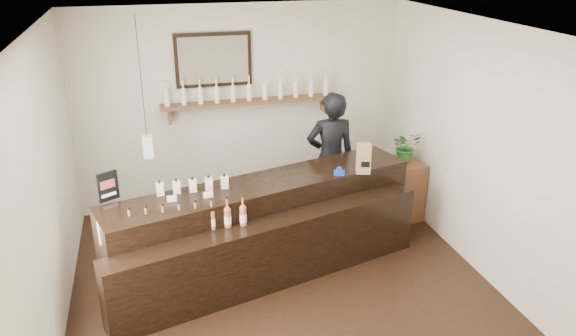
% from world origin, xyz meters
% --- Properties ---
extents(ground, '(5.00, 5.00, 0.00)m').
position_xyz_m(ground, '(0.00, 0.00, 0.00)').
color(ground, black).
rests_on(ground, ground).
extents(room_shell, '(5.00, 5.00, 5.00)m').
position_xyz_m(room_shell, '(0.00, 0.00, 1.70)').
color(room_shell, beige).
rests_on(room_shell, ground).
extents(back_wall_decor, '(2.66, 0.96, 1.69)m').
position_xyz_m(back_wall_decor, '(-0.15, 2.37, 1.76)').
color(back_wall_decor, brown).
rests_on(back_wall_decor, ground).
extents(counter, '(3.71, 1.93, 1.19)m').
position_xyz_m(counter, '(-0.09, 0.56, 0.48)').
color(counter, black).
rests_on(counter, ground).
extents(promo_sign, '(0.21, 0.13, 0.32)m').
position_xyz_m(promo_sign, '(-1.74, 0.65, 1.18)').
color(promo_sign, black).
rests_on(promo_sign, counter).
extents(paper_bag, '(0.19, 0.16, 0.35)m').
position_xyz_m(paper_bag, '(1.11, 0.68, 1.20)').
color(paper_bag, '#986D49').
rests_on(paper_bag, counter).
extents(tape_dispenser, '(0.13, 0.09, 0.11)m').
position_xyz_m(tape_dispenser, '(0.81, 0.68, 1.06)').
color(tape_dispenser, '#1735A5').
rests_on(tape_dispenser, counter).
extents(side_cabinet, '(0.47, 0.60, 0.81)m').
position_xyz_m(side_cabinet, '(2.00, 1.39, 0.40)').
color(side_cabinet, brown).
rests_on(side_cabinet, ground).
extents(potted_plant, '(0.41, 0.37, 0.42)m').
position_xyz_m(potted_plant, '(2.00, 1.39, 1.02)').
color(potted_plant, '#285D25').
rests_on(potted_plant, side_cabinet).
extents(shopkeeper, '(0.75, 0.51, 2.01)m').
position_xyz_m(shopkeeper, '(1.01, 1.55, 1.01)').
color(shopkeeper, black).
rests_on(shopkeeper, ground).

